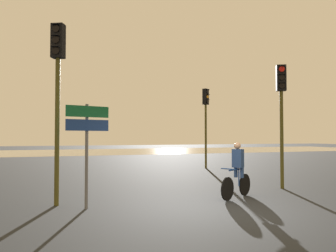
{
  "coord_description": "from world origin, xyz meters",
  "views": [
    {
      "loc": [
        -3.8,
        -7.04,
        1.79
      ],
      "look_at": [
        0.5,
        5.0,
        2.2
      ],
      "focal_mm": 35.0,
      "sensor_mm": 36.0,
      "label": 1
    }
  ],
  "objects_px": {
    "traffic_light_near_right": "(281,102)",
    "direction_sign_post": "(87,136)",
    "traffic_light_far_right": "(206,113)",
    "cyclist": "(237,170)",
    "traffic_light_near_left": "(58,79)"
  },
  "relations": [
    {
      "from": "traffic_light_far_right",
      "to": "direction_sign_post",
      "type": "bearing_deg",
      "value": 17.97
    },
    {
      "from": "direction_sign_post",
      "to": "traffic_light_far_right",
      "type": "bearing_deg",
      "value": -146.31
    },
    {
      "from": "traffic_light_near_left",
      "to": "direction_sign_post",
      "type": "height_order",
      "value": "traffic_light_near_left"
    },
    {
      "from": "traffic_light_near_right",
      "to": "direction_sign_post",
      "type": "distance_m",
      "value": 6.84
    },
    {
      "from": "traffic_light_far_right",
      "to": "cyclist",
      "type": "xyz_separation_m",
      "value": [
        -3.12,
        -8.39,
        -2.31
      ]
    },
    {
      "from": "traffic_light_far_right",
      "to": "cyclist",
      "type": "relative_size",
      "value": 2.78
    },
    {
      "from": "traffic_light_near_right",
      "to": "direction_sign_post",
      "type": "xyz_separation_m",
      "value": [
        -6.67,
        -0.98,
        -1.18
      ]
    },
    {
      "from": "direction_sign_post",
      "to": "cyclist",
      "type": "relative_size",
      "value": 1.6
    },
    {
      "from": "traffic_light_near_right",
      "to": "traffic_light_far_right",
      "type": "distance_m",
      "value": 7.47
    },
    {
      "from": "traffic_light_far_right",
      "to": "direction_sign_post",
      "type": "height_order",
      "value": "traffic_light_far_right"
    },
    {
      "from": "traffic_light_far_right",
      "to": "direction_sign_post",
      "type": "distance_m",
      "value": 11.3
    },
    {
      "from": "traffic_light_near_right",
      "to": "traffic_light_near_left",
      "type": "distance_m",
      "value": 7.38
    },
    {
      "from": "traffic_light_near_right",
      "to": "cyclist",
      "type": "bearing_deg",
      "value": 49.99
    },
    {
      "from": "traffic_light_near_left",
      "to": "traffic_light_far_right",
      "type": "bearing_deg",
      "value": -110.32
    },
    {
      "from": "traffic_light_far_right",
      "to": "traffic_light_near_left",
      "type": "xyz_separation_m",
      "value": [
        -8.13,
        -7.76,
        0.15
      ]
    }
  ]
}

